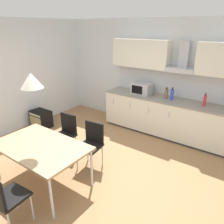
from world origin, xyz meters
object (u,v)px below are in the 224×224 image
object	(u,v)px
bottle_blue	(172,95)
pendant_lamp	(31,81)
bottle_red	(205,100)
chair_far_left	(66,131)
guitar_amp	(41,119)
bottle_brown	(166,93)
chair_near_right	(3,196)
microwave	(142,88)
dining_table	(41,147)
chair_far_right	(92,141)

from	to	relation	value
bottle_blue	pendant_lamp	distance (m)	3.14
bottle_red	chair_far_left	world-z (taller)	bottle_red
bottle_blue	guitar_amp	size ratio (longest dim) A/B	0.58
chair_far_left	guitar_amp	xyz separation A→B (m)	(-1.54, 0.54, -0.31)
bottle_blue	bottle_red	distance (m)	0.71
bottle_brown	bottle_red	xyz separation A→B (m)	(0.87, -0.04, 0.01)
chair_near_right	chair_far_left	bearing A→B (deg)	112.30
microwave	dining_table	xyz separation A→B (m)	(-0.24, -2.89, -0.36)
microwave	chair_near_right	world-z (taller)	microwave
microwave	bottle_red	size ratio (longest dim) A/B	1.70
bottle_red	pendant_lamp	world-z (taller)	pendant_lamp
bottle_red	dining_table	distance (m)	3.39
dining_table	guitar_amp	xyz separation A→B (m)	(-1.89, 1.39, -0.47)
chair_far_right	guitar_amp	bearing A→B (deg)	166.42
microwave	guitar_amp	world-z (taller)	microwave
chair_near_right	bottle_red	bearing A→B (deg)	69.68
microwave	chair_far_left	size ratio (longest dim) A/B	0.55
chair_far_right	bottle_brown	bearing A→B (deg)	75.69
bottle_blue	chair_near_right	bearing A→B (deg)	-100.28
chair_far_left	chair_near_right	bearing A→B (deg)	-67.70
microwave	bottle_blue	bearing A→B (deg)	-1.31
chair_far_right	pendant_lamp	distance (m)	1.55
dining_table	chair_far_left	world-z (taller)	chair_far_left
microwave	bottle_brown	bearing A→B (deg)	3.68
microwave	bottle_red	xyz separation A→B (m)	(1.50, 0.00, -0.02)
guitar_amp	pendant_lamp	distance (m)	2.82
chair_far_right	guitar_amp	distance (m)	2.31
bottle_blue	chair_far_left	xyz separation A→B (m)	(-1.37, -2.02, -0.51)
chair_far_left	guitar_amp	world-z (taller)	chair_far_left
dining_table	chair_far_right	bearing A→B (deg)	68.58
chair_far_right	chair_near_right	size ratio (longest dim) A/B	1.00
bottle_blue	chair_near_right	world-z (taller)	bottle_blue
chair_far_right	pendant_lamp	world-z (taller)	pendant_lamp
bottle_red	chair_near_right	bearing A→B (deg)	-110.32
bottle_blue	bottle_red	size ratio (longest dim) A/B	1.06
dining_table	chair_far_left	distance (m)	0.93
microwave	chair_near_right	distance (m)	3.78
bottle_red	chair_far_left	bearing A→B (deg)	-135.59
microwave	bottle_blue	world-z (taller)	bottle_blue
bottle_brown	chair_near_right	xyz separation A→B (m)	(-0.52, -3.79, -0.49)
chair_far_left	pendant_lamp	bearing A→B (deg)	-67.73
bottle_red	guitar_amp	distance (m)	4.01
microwave	chair_far_right	bearing A→B (deg)	-87.24
bottle_brown	chair_far_right	distance (m)	2.20
microwave	guitar_amp	distance (m)	2.74
chair_far_right	pendant_lamp	size ratio (longest dim) A/B	2.72
bottle_red	chair_near_right	distance (m)	4.03
bottle_blue	dining_table	world-z (taller)	bottle_blue
dining_table	chair_far_left	xyz separation A→B (m)	(-0.35, 0.85, -0.16)
pendant_lamp	guitar_amp	bearing A→B (deg)	143.71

